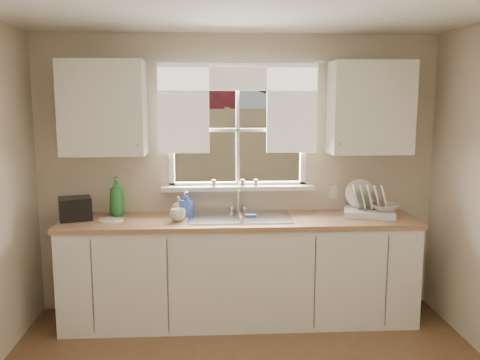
{
  "coord_description": "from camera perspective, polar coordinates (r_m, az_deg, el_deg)",
  "views": [
    {
      "loc": [
        -0.24,
        -2.57,
        1.9
      ],
      "look_at": [
        0.0,
        1.65,
        1.25
      ],
      "focal_mm": 38.0,
      "sensor_mm": 36.0,
      "label": 1
    }
  ],
  "objects": [
    {
      "name": "sill_jars",
      "position": [
        4.57,
        -0.29,
        -0.31
      ],
      "size": [
        0.42,
        0.04,
        0.06
      ],
      "color": "brown",
      "rests_on": "window"
    },
    {
      "name": "upper_cabinet_left",
      "position": [
        4.49,
        -15.1,
        7.81
      ],
      "size": [
        0.7,
        0.33,
        0.8
      ],
      "primitive_type": "cube",
      "color": "white",
      "rests_on": "room_walls"
    },
    {
      "name": "upper_cabinet_right",
      "position": [
        4.61,
        14.43,
        7.85
      ],
      "size": [
        0.7,
        0.33,
        0.8
      ],
      "primitive_type": "cube",
      "color": "white",
      "rests_on": "room_walls"
    },
    {
      "name": "curtains",
      "position": [
        4.53,
        -0.22,
        9.17
      ],
      "size": [
        1.5,
        0.03,
        0.81
      ],
      "color": "white",
      "rests_on": "room_walls"
    },
    {
      "name": "countertop",
      "position": [
        4.38,
        -0.02,
        -4.6
      ],
      "size": [
        3.04,
        0.65,
        0.04
      ],
      "primitive_type": "cube",
      "color": "#A97A54",
      "rests_on": "base_cabinets"
    },
    {
      "name": "dish_rack",
      "position": [
        4.61,
        14.23,
        -2.93
      ],
      "size": [
        0.49,
        0.41,
        0.3
      ],
      "color": "silver",
      "rests_on": "countertop"
    },
    {
      "name": "black_appliance",
      "position": [
        4.53,
        -18.03,
        -3.07
      ],
      "size": [
        0.32,
        0.3,
        0.19
      ],
      "primitive_type": "cube",
      "rotation": [
        0.0,
        0.0,
        0.33
      ],
      "color": "black",
      "rests_on": "countertop"
    },
    {
      "name": "sink",
      "position": [
        4.42,
        -0.05,
        -5.17
      ],
      "size": [
        0.88,
        0.52,
        0.4
      ],
      "color": "#B7B7BC",
      "rests_on": "countertop"
    },
    {
      "name": "saucer",
      "position": [
        4.42,
        -14.29,
        -4.39
      ],
      "size": [
        0.21,
        0.21,
        0.01
      ],
      "primitive_type": "cylinder",
      "color": "silver",
      "rests_on": "countertop"
    },
    {
      "name": "cup",
      "position": [
        4.31,
        -6.98,
        -3.91
      ],
      "size": [
        0.17,
        0.17,
        0.1
      ],
      "primitive_type": "imported",
      "rotation": [
        0.0,
        0.0,
        0.37
      ],
      "color": "silver",
      "rests_on": "countertop"
    },
    {
      "name": "base_cabinets",
      "position": [
        4.5,
        -0.02,
        -10.25
      ],
      "size": [
        3.0,
        0.62,
        0.87
      ],
      "primitive_type": "cube",
      "color": "white",
      "rests_on": "ground"
    },
    {
      "name": "bowl",
      "position": [
        4.6,
        15.84,
        -2.94
      ],
      "size": [
        0.29,
        0.29,
        0.06
      ],
      "primitive_type": "imported",
      "rotation": [
        0.0,
        0.0,
        0.27
      ],
      "color": "silver",
      "rests_on": "dish_rack"
    },
    {
      "name": "soap_bottle_a",
      "position": [
        4.59,
        -13.69,
        -1.8
      ],
      "size": [
        0.14,
        0.14,
        0.34
      ],
      "primitive_type": "imported",
      "rotation": [
        0.0,
        0.0,
        -0.09
      ],
      "color": "#287B33",
      "rests_on": "countertop"
    },
    {
      "name": "wall_outlet",
      "position": [
        4.76,
        10.4,
        -1.32
      ],
      "size": [
        0.08,
        0.01,
        0.12
      ],
      "primitive_type": "cube",
      "color": "beige",
      "rests_on": "room_walls"
    },
    {
      "name": "window",
      "position": [
        4.6,
        -0.25,
        3.57
      ],
      "size": [
        1.38,
        0.16,
        1.06
      ],
      "color": "white",
      "rests_on": "room_walls"
    },
    {
      "name": "soap_bottle_c",
      "position": [
        4.51,
        -6.92,
        -2.93
      ],
      "size": [
        0.16,
        0.16,
        0.17
      ],
      "primitive_type": "imported",
      "rotation": [
        0.0,
        0.0,
        0.31
      ],
      "color": "beige",
      "rests_on": "countertop"
    },
    {
      "name": "soap_bottle_b",
      "position": [
        4.46,
        -6.02,
        -2.7
      ],
      "size": [
        0.12,
        0.13,
        0.22
      ],
      "primitive_type": "imported",
      "rotation": [
        0.0,
        0.0,
        -0.32
      ],
      "color": "#3154BA",
      "rests_on": "countertop"
    },
    {
      "name": "room_walls",
      "position": [
        2.6,
        2.17,
        -6.04
      ],
      "size": [
        3.62,
        4.02,
        2.5
      ],
      "color": "beige",
      "rests_on": "ground"
    },
    {
      "name": "backyard",
      "position": [
        11.13,
        1.02,
        16.82
      ],
      "size": [
        20.0,
        10.0,
        6.13
      ],
      "color": "#335421",
      "rests_on": "ground"
    }
  ]
}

